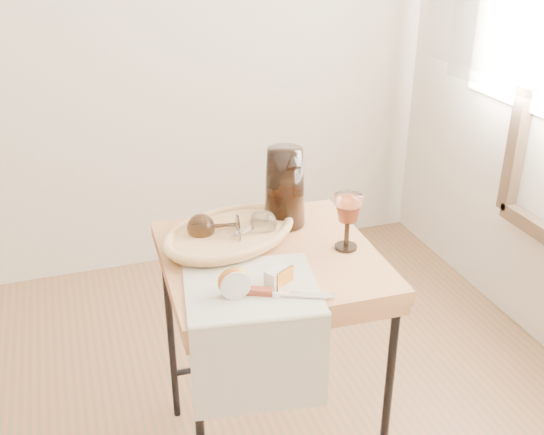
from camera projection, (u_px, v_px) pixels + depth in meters
name	position (u px, v px, depth m)	size (l,w,h in m)	color
side_table	(270.00, 361.00, 1.95)	(0.59, 0.59, 0.75)	brown
tea_towel	(251.00, 288.00, 1.62)	(0.33, 0.30, 0.01)	beige
bread_basket	(230.00, 236.00, 1.83)	(0.37, 0.25, 0.04)	#9E6B3F
goblet_lying_a	(217.00, 226.00, 1.82)	(0.13, 0.08, 0.08)	#47301D
goblet_lying_b	(251.00, 228.00, 1.81)	(0.13, 0.08, 0.08)	white
pitcher	(285.00, 187.00, 1.90)	(0.17, 0.25, 0.28)	black
wine_goblet	(347.00, 222.00, 1.78)	(0.08, 0.08, 0.16)	white
apple_half	(234.00, 281.00, 1.57)	(0.08, 0.04, 0.08)	#AE1D13
apple_wedge	(277.00, 276.00, 1.62)	(0.06, 0.03, 0.04)	silver
table_knife	(280.00, 292.00, 1.58)	(0.24, 0.03, 0.02)	silver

